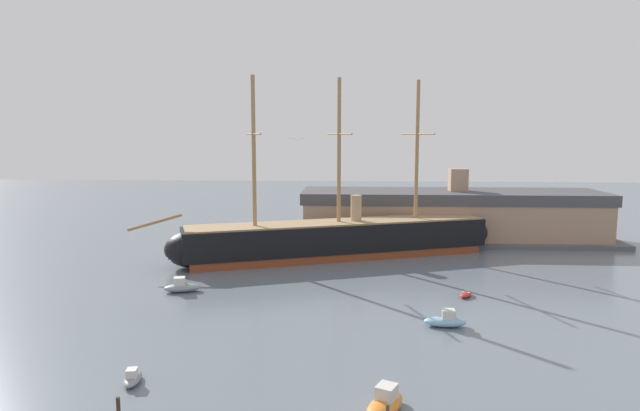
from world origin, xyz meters
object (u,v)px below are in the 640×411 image
motorboat_foreground_right (385,404)px  dinghy_alongside_stern (466,294)px  seagull_in_flight (297,139)px  motorboat_foreground_left (133,378)px  motorboat_mid_right (445,320)px  dockside_warehouse_right (450,216)px  tall_ship (339,238)px  sailboat_distant_centre (330,247)px  motorboat_alongside_bow (182,287)px

motorboat_foreground_right → dinghy_alongside_stern: size_ratio=1.76×
dinghy_alongside_stern → seagull_in_flight: bearing=-135.7°
motorboat_foreground_left → motorboat_mid_right: bearing=27.9°
dockside_warehouse_right → seagull_in_flight: (-23.52, -54.77, 14.85)m
tall_ship → dinghy_alongside_stern: size_ratio=19.48×
motorboat_foreground_left → seagull_in_flight: seagull_in_flight is taller
motorboat_mid_right → sailboat_distant_centre: sailboat_distant_centre is taller
tall_ship → dockside_warehouse_right: 25.91m
sailboat_distant_centre → dockside_warehouse_right: bearing=23.7°
tall_ship → motorboat_foreground_left: tall_ship is taller
tall_ship → motorboat_foreground_right: bearing=-85.0°
motorboat_alongside_bow → motorboat_foreground_left: bearing=-81.4°
motorboat_foreground_left → dinghy_alongside_stern: bearing=38.4°
sailboat_distant_centre → dockside_warehouse_right: 24.56m
tall_ship → seagull_in_flight: tall_ship is taller
motorboat_foreground_right → motorboat_mid_right: bearing=67.8°
motorboat_mid_right → dockside_warehouse_right: size_ratio=0.07×
tall_ship → motorboat_mid_right: bearing=-69.4°
dinghy_alongside_stern → seagull_in_flight: size_ratio=2.08×
motorboat_foreground_left → seagull_in_flight: size_ratio=2.27×
tall_ship → motorboat_alongside_bow: size_ratio=11.72×
motorboat_alongside_bow → dinghy_alongside_stern: bearing=-0.3°
tall_ship → dockside_warehouse_right: bearing=37.1°
tall_ship → seagull_in_flight: (-2.89, -39.18, 16.36)m
tall_ship → motorboat_alongside_bow: (-19.43, -20.50, -2.44)m
tall_ship → motorboat_alongside_bow: 28.35m
motorboat_mid_right → tall_ship: bearing=110.6°
motorboat_mid_right → sailboat_distant_centre: 39.46m
tall_ship → dockside_warehouse_right: size_ratio=0.96×
motorboat_foreground_right → seagull_in_flight: (-7.25, 10.25, 18.77)m
dinghy_alongside_stern → seagull_in_flight: seagull_in_flight is taller
sailboat_distant_centre → dinghy_alongside_stern: bearing=-56.5°
dockside_warehouse_right → sailboat_distant_centre: bearing=-156.3°
motorboat_alongside_bow → motorboat_foreground_right: bearing=-50.6°
motorboat_alongside_bow → dockside_warehouse_right: size_ratio=0.08×
seagull_in_flight → sailboat_distant_centre: bearing=88.3°
motorboat_mid_right → dockside_warehouse_right: bearing=79.3°
dinghy_alongside_stern → dockside_warehouse_right: dockside_warehouse_right is taller
motorboat_foreground_left → dinghy_alongside_stern: motorboat_foreground_left is taller
motorboat_mid_right → seagull_in_flight: size_ratio=3.14×
dinghy_alongside_stern → dockside_warehouse_right: size_ratio=0.05×
motorboat_foreground_right → motorboat_foreground_left: bearing=169.6°
motorboat_alongside_bow → sailboat_distant_centre: 31.87m
dinghy_alongside_stern → sailboat_distant_centre: 31.84m
motorboat_mid_right → dockside_warehouse_right: 47.88m
motorboat_mid_right → dinghy_alongside_stern: (4.29, 10.61, -0.32)m
motorboat_foreground_left → sailboat_distant_centre: (14.08, 51.62, -0.08)m
motorboat_alongside_bow → dockside_warehouse_right: dockside_warehouse_right is taller
motorboat_foreground_left → dockside_warehouse_right: bearing=59.4°
motorboat_mid_right → dockside_warehouse_right: (8.85, 46.88, 3.97)m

